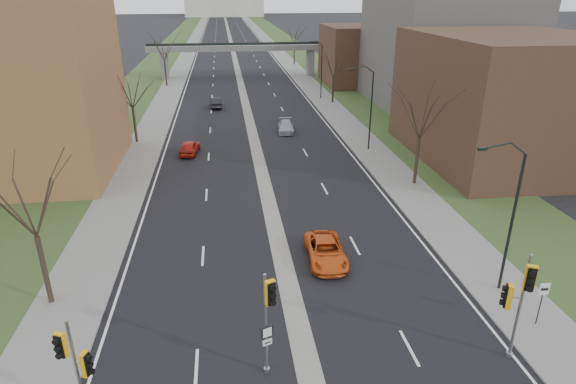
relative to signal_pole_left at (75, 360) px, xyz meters
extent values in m
cube|color=black|center=(9.14, 150.32, -3.06)|extent=(20.00, 600.00, 0.01)
cube|color=gray|center=(9.14, 150.32, -3.07)|extent=(1.20, 600.00, 0.02)
cube|color=gray|center=(21.14, 150.32, -3.01)|extent=(4.00, 600.00, 0.12)
cube|color=gray|center=(-2.86, 150.32, -3.01)|extent=(4.00, 600.00, 0.12)
cube|color=#2C4620|center=(27.14, 150.32, -3.02)|extent=(8.00, 600.00, 0.10)
cube|color=#2C4620|center=(-8.86, 150.32, -3.02)|extent=(8.00, 600.00, 0.10)
cube|color=brown|center=(33.14, 28.32, 2.93)|extent=(16.00, 20.00, 12.00)
cube|color=#63605A|center=(37.14, 52.32, 4.43)|extent=(18.00, 22.00, 15.00)
cube|color=brown|center=(31.14, 70.32, 1.93)|extent=(14.00, 14.00, 10.00)
cube|color=slate|center=(-4.86, 80.32, -0.57)|extent=(1.20, 2.50, 5.00)
cube|color=slate|center=(23.14, 80.32, -0.57)|extent=(1.20, 2.50, 5.00)
cube|color=slate|center=(9.14, 80.32, 2.43)|extent=(34.00, 3.00, 1.00)
cube|color=black|center=(9.14, 80.32, 3.13)|extent=(34.00, 0.15, 0.50)
cylinder|color=black|center=(20.94, 6.32, 1.05)|extent=(0.16, 0.16, 8.00)
cube|color=black|center=(18.64, 6.32, 5.40)|extent=(0.45, 0.18, 0.14)
cylinder|color=black|center=(20.94, 32.32, 1.05)|extent=(0.16, 0.16, 8.00)
cube|color=black|center=(18.64, 32.32, 5.40)|extent=(0.45, 0.18, 0.14)
cylinder|color=black|center=(20.94, 58.32, 1.05)|extent=(0.16, 0.16, 8.00)
cube|color=black|center=(18.64, 58.32, 5.40)|extent=(0.45, 0.18, 0.14)
cylinder|color=#382B21|center=(-3.86, 8.32, -0.95)|extent=(0.28, 0.28, 4.00)
cylinder|color=#382B21|center=(-3.86, 38.32, -1.07)|extent=(0.28, 0.28, 3.75)
cylinder|color=#382B21|center=(-3.86, 72.32, -0.82)|extent=(0.28, 0.28, 4.25)
cylinder|color=#382B21|center=(22.14, 22.32, -0.95)|extent=(0.28, 0.28, 4.00)
cylinder|color=#382B21|center=(22.14, 55.32, -1.20)|extent=(0.28, 0.28, 3.50)
cylinder|color=#382B21|center=(22.14, 95.32, -0.82)|extent=(0.28, 0.28, 4.25)
cylinder|color=gray|center=(-0.10, 0.22, -0.72)|extent=(0.13, 0.13, 4.69)
cube|color=#F1AA0E|center=(-0.26, -0.19, 0.90)|extent=(0.49, 0.48, 1.04)
cube|color=#F1AA0E|center=(0.32, 0.06, -0.27)|extent=(0.48, 0.49, 1.04)
cylinder|color=gray|center=(7.27, 1.73, -0.53)|extent=(0.14, 0.14, 5.08)
cylinder|color=gray|center=(7.27, 1.73, -2.97)|extent=(0.27, 0.27, 0.20)
cube|color=#F1AA0E|center=(7.45, 1.27, 1.43)|extent=(0.52, 0.51, 1.12)
cube|color=black|center=(7.27, 1.73, -0.82)|extent=(0.56, 0.24, 0.59)
cube|color=silver|center=(7.27, 1.73, -1.36)|extent=(0.43, 0.19, 0.29)
cylinder|color=gray|center=(18.55, 1.20, -0.35)|extent=(0.15, 0.15, 5.44)
cylinder|color=gray|center=(18.55, 1.20, -2.96)|extent=(0.29, 0.29, 0.21)
cube|color=#F1AA0E|center=(18.34, 0.72, 1.53)|extent=(0.57, 0.56, 1.20)
cube|color=#F1AA0E|center=(18.07, 1.40, 0.17)|extent=(0.56, 0.57, 1.20)
cylinder|color=black|center=(21.10, 3.08, -1.90)|extent=(0.06, 0.06, 2.10)
cube|color=silver|center=(21.10, 3.08, -0.85)|extent=(0.53, 0.06, 0.67)
imported|color=#B01E14|center=(2.20, 33.56, -2.36)|extent=(2.18, 4.34, 1.42)
imported|color=black|center=(4.74, 54.63, -2.34)|extent=(1.83, 4.49, 1.45)
imported|color=#D45116|center=(11.82, 10.75, -2.38)|extent=(2.43, 5.00, 1.37)
imported|color=#A2A3A9|center=(13.18, 40.55, -2.42)|extent=(2.25, 4.61, 1.29)
camera|label=1|loc=(6.00, -14.94, 12.70)|focal=30.00mm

